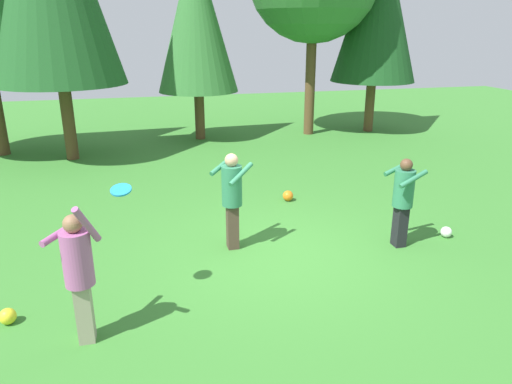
% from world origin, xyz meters
% --- Properties ---
extents(ground_plane, '(40.00, 40.00, 0.00)m').
position_xyz_m(ground_plane, '(0.00, 0.00, 0.00)').
color(ground_plane, '#387A2D').
extents(person_thrower, '(0.66, 0.66, 1.81)m').
position_xyz_m(person_thrower, '(-2.83, -1.72, 0.98)').
color(person_thrower, gray).
rests_on(person_thrower, ground_plane).
extents(person_catcher, '(0.74, 0.73, 1.67)m').
position_xyz_m(person_catcher, '(-0.61, 0.39, 0.99)').
color(person_catcher, '#4C382D').
rests_on(person_catcher, ground_plane).
extents(person_bystander, '(0.61, 0.56, 1.56)m').
position_xyz_m(person_bystander, '(2.21, -0.23, 0.92)').
color(person_bystander, black).
rests_on(person_bystander, ground_plane).
extents(frisbee, '(0.33, 0.33, 0.10)m').
position_xyz_m(frisbee, '(-2.31, -0.98, 1.64)').
color(frisbee, '#2393D1').
extents(ball_yellow, '(0.21, 0.21, 0.21)m').
position_xyz_m(ball_yellow, '(-3.85, -1.13, 0.11)').
color(ball_yellow, yellow).
rests_on(ball_yellow, ground_plane).
extents(ball_orange, '(0.23, 0.23, 0.23)m').
position_xyz_m(ball_orange, '(1.02, 2.39, 0.12)').
color(ball_orange, orange).
rests_on(ball_orange, ground_plane).
extents(ball_white, '(0.20, 0.20, 0.20)m').
position_xyz_m(ball_white, '(3.23, -0.13, 0.10)').
color(ball_white, white).
rests_on(ball_white, ground_plane).
extents(tree_far_right, '(2.93, 2.93, 7.00)m').
position_xyz_m(tree_far_right, '(6.13, 8.84, 4.37)').
color(tree_far_right, brown).
rests_on(tree_far_right, ground_plane).
extents(tree_center, '(2.61, 2.61, 6.24)m').
position_xyz_m(tree_center, '(-0.02, 9.03, 3.89)').
color(tree_center, brown).
rests_on(tree_center, ground_plane).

